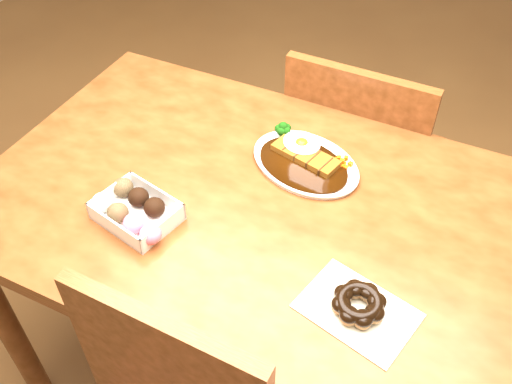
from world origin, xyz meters
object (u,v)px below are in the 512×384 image
at_px(chair_far, 359,161).
at_px(pon_de_ring, 359,305).
at_px(donut_box, 134,210).
at_px(table, 249,228).
at_px(katsu_curry_plate, 305,159).

distance_m(chair_far, pon_de_ring, 0.79).
height_order(chair_far, pon_de_ring, chair_far).
bearing_deg(donut_box, chair_far, 66.23).
bearing_deg(donut_box, table, 39.38).
distance_m(chair_far, donut_box, 0.81).
distance_m(table, pon_de_ring, 0.38).
bearing_deg(chair_far, donut_box, 67.22).
height_order(donut_box, pon_de_ring, donut_box).
relative_size(katsu_curry_plate, donut_box, 1.62).
bearing_deg(chair_far, pon_de_ring, 106.48).
height_order(chair_far, katsu_curry_plate, chair_far).
relative_size(chair_far, donut_box, 4.47).
height_order(table, donut_box, donut_box).
bearing_deg(table, pon_de_ring, -29.44).
relative_size(table, pon_de_ring, 5.12).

